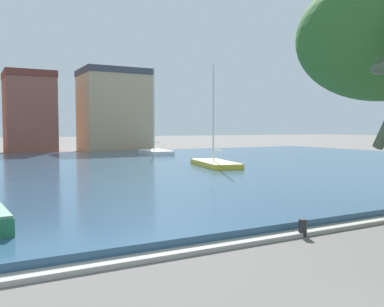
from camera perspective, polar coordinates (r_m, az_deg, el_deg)
harbor_water at (r=30.04m, az=-16.30°, el=-2.27°), size 76.80×40.03×0.33m
quay_edge_coping at (r=11.36m, az=6.36°, el=-12.17°), size 76.80×0.50×0.12m
sailboat_yellow at (r=30.85m, az=2.85°, el=-1.58°), size 3.35×7.00×7.78m
sailboat_white at (r=44.64m, az=-5.26°, el=0.06°), size 2.86×6.41×9.53m
mooring_bollard at (r=12.52m, az=15.04°, el=-9.88°), size 0.24×0.24×0.50m
townhouse_end_terrace at (r=54.99m, az=-21.55°, el=5.24°), size 5.78×7.02×9.97m
townhouse_narrow_midrow at (r=55.93m, az=-10.76°, el=5.81°), size 8.50×7.43×10.78m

